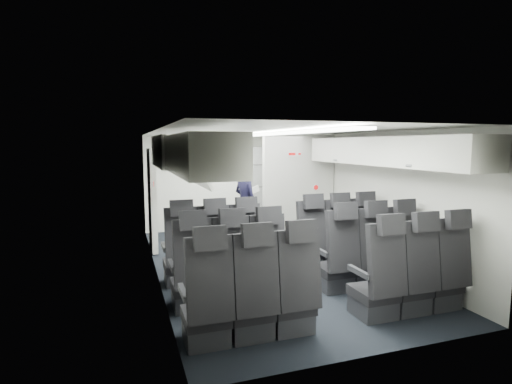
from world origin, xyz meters
TOP-DOWN VIEW (x-y plane):
  - cabin_shell at (0.00, 0.00)m, footprint 3.41×6.01m
  - seat_row_front at (-0.00, -0.53)m, footprint 3.33×0.56m
  - seat_row_mid at (-0.00, -1.43)m, footprint 3.33×0.56m
  - seat_row_rear at (-0.00, -2.33)m, footprint 3.33×0.56m
  - overhead_bin_left_rear at (-1.40, -2.00)m, footprint 0.53×1.80m
  - overhead_bin_left_front_open at (-1.44, -0.25)m, footprint 0.64×1.70m
  - overhead_bin_right_rear at (1.40, -2.00)m, footprint 0.53×1.80m
  - overhead_bin_right_front at (1.40, -0.25)m, footprint 0.53×1.70m
  - bulkhead_partition at (0.98, 0.80)m, footprint 1.40×0.15m
  - galley_unit at (0.95, 2.72)m, footprint 0.85×0.52m
  - boarding_door at (-1.64, 1.55)m, footprint 0.12×1.27m
  - flight_attendant at (0.14, 1.46)m, footprint 0.57×0.68m
  - carry_on_bag at (-1.43, -0.13)m, footprint 0.43×0.31m
  - papers at (0.33, 1.41)m, footprint 0.17×0.08m

SIDE VIEW (x-z plane):
  - seat_row_front at x=0.00m, z-range -0.21..1.02m
  - seat_row_mid at x=0.00m, z-range -0.21..1.02m
  - seat_row_rear at x=0.00m, z-range -0.21..1.02m
  - flight_attendant at x=0.14m, z-range 0.00..1.59m
  - galley_unit at x=0.95m, z-range 0.00..1.90m
  - boarding_door at x=-1.64m, z-range 0.02..1.88m
  - papers at x=0.33m, z-range 1.01..1.14m
  - bulkhead_partition at x=0.98m, z-range 0.01..2.14m
  - cabin_shell at x=0.00m, z-range 0.04..2.21m
  - overhead_bin_left_front_open at x=-1.44m, z-range 1.38..2.10m
  - carry_on_bag at x=-1.43m, z-range 1.69..1.94m
  - overhead_bin_right_front at x=1.40m, z-range 1.66..2.06m
  - overhead_bin_left_rear at x=-1.40m, z-range 1.66..2.06m
  - overhead_bin_right_rear at x=1.40m, z-range 1.66..2.06m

